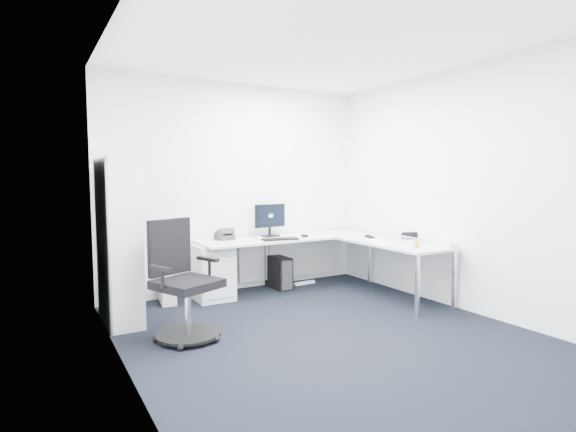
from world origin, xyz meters
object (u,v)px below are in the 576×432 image
monitor (270,220)px  bookshelf (118,241)px  task_chair (187,280)px  laptop (399,231)px  l_desk (301,267)px

monitor → bookshelf: bearing=-173.6°
bookshelf → monitor: size_ratio=3.63×
bookshelf → task_chair: size_ratio=1.53×
bookshelf → task_chair: bookshelf is taller
monitor → laptop: size_ratio=1.41×
task_chair → monitor: bearing=16.7°
monitor → laptop: monitor is taller
task_chair → laptop: (2.80, 0.20, 0.27)m
monitor → task_chair: bearing=-145.9°
bookshelf → laptop: 3.31m
bookshelf → l_desk: bearing=-1.3°
task_chair → monitor: monitor is taller
laptop → task_chair: bearing=-174.3°
l_desk → task_chair: 1.92m
task_chair → laptop: task_chair is taller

